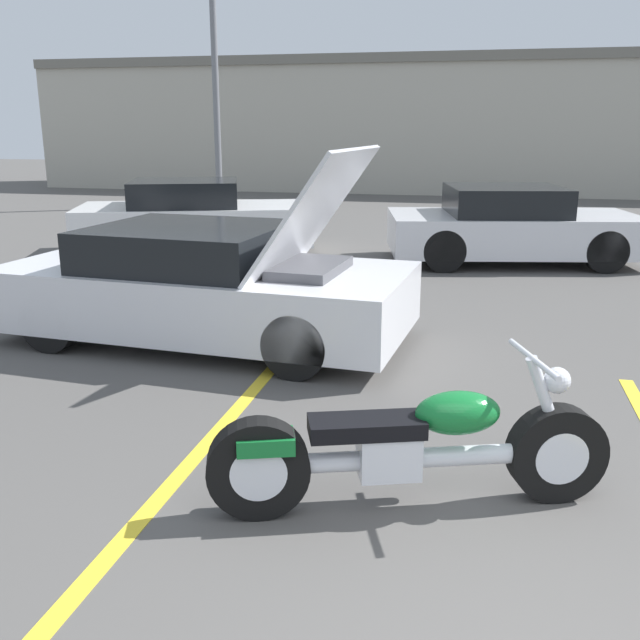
{
  "coord_description": "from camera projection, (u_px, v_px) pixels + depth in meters",
  "views": [
    {
      "loc": [
        -0.5,
        -2.36,
        2.24
      ],
      "look_at": [
        -1.65,
        2.74,
        0.8
      ],
      "focal_mm": 40.0,
      "sensor_mm": 36.0,
      "label": 1
    }
  ],
  "objects": [
    {
      "name": "show_car_hood_open",
      "position": [
        207.0,
        285.0,
        7.53
      ],
      "size": [
        4.4,
        2.29,
        2.03
      ],
      "rotation": [
        0.0,
        0.0,
        -0.09
      ],
      "color": "silver",
      "rests_on": "ground"
    },
    {
      "name": "light_pole",
      "position": [
        216.0,
        29.0,
        18.92
      ],
      "size": [
        1.21,
        0.28,
        8.58
      ],
      "color": "slate",
      "rests_on": "ground"
    },
    {
      "name": "motorcycle",
      "position": [
        410.0,
        449.0,
        4.23
      ],
      "size": [
        2.34,
        1.04,
        0.94
      ],
      "rotation": [
        0.0,
        0.0,
        0.33
      ],
      "color": "black",
      "rests_on": "ground"
    },
    {
      "name": "parking_stripe_foreground",
      "position": [
        166.0,
        490.0,
        4.51
      ],
      "size": [
        0.12,
        5.58,
        0.01
      ],
      "primitive_type": "cube",
      "color": "yellow",
      "rests_on": "ground"
    },
    {
      "name": "far_building",
      "position": [
        502.0,
        121.0,
        23.86
      ],
      "size": [
        32.0,
        4.2,
        4.4
      ],
      "color": "#B2AD9E",
      "rests_on": "ground"
    },
    {
      "name": "parked_car_left_row",
      "position": [
        194.0,
        218.0,
        12.71
      ],
      "size": [
        4.44,
        3.07,
        1.29
      ],
      "rotation": [
        0.0,
        0.0,
        0.34
      ],
      "color": "white",
      "rests_on": "ground"
    },
    {
      "name": "parked_car_right_row",
      "position": [
        511.0,
        226.0,
        11.82
      ],
      "size": [
        4.34,
        2.7,
        1.26
      ],
      "rotation": [
        0.0,
        0.0,
        0.2
      ],
      "color": "silver",
      "rests_on": "ground"
    }
  ]
}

